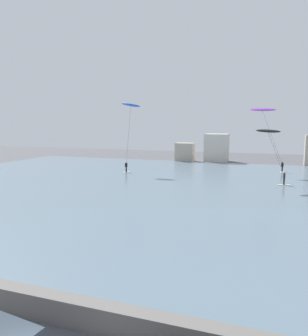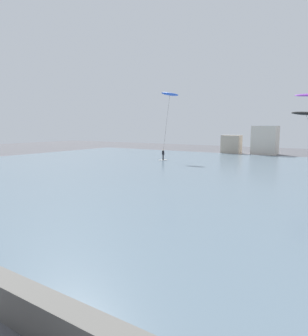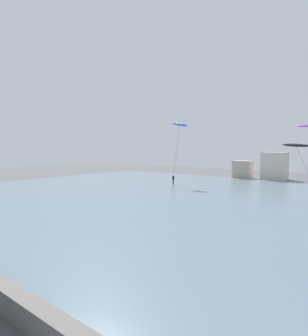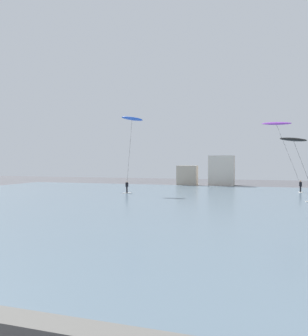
# 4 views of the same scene
# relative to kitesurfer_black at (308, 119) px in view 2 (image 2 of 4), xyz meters

# --- Properties ---
(water_bay) EXTENTS (84.00, 52.00, 0.10)m
(water_bay) POSITION_rel_kitesurfer_black_xyz_m (-5.19, -4.54, -5.98)
(water_bay) COLOR slate
(water_bay) RESTS_ON ground
(kitesurfer_black) EXTENTS (4.37, 2.71, 6.82)m
(kitesurfer_black) POSITION_rel_kitesurfer_black_xyz_m (0.00, 0.00, 0.00)
(kitesurfer_black) COLOR silver
(kitesurfer_black) RESTS_ON water_bay
(kitesurfer_blue) EXTENTS (3.23, 3.12, 10.72)m
(kitesurfer_blue) POSITION_rel_kitesurfer_black_xyz_m (-20.32, 5.87, 3.34)
(kitesurfer_blue) COLOR silver
(kitesurfer_blue) RESTS_ON water_bay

